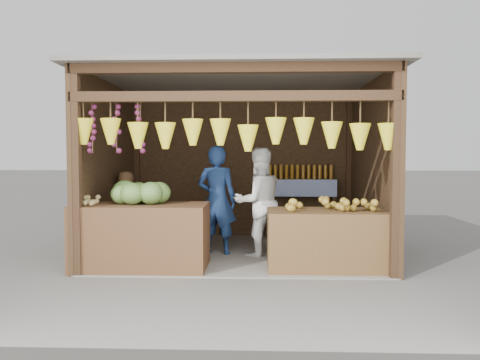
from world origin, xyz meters
The scene contains 12 objects.
ground centered at (0.00, 0.00, 0.00)m, with size 80.00×80.00×0.00m, color #514F49.
stall_structure centered at (-0.03, -0.04, 1.67)m, with size 4.30×3.30×2.66m.
back_shelf centered at (1.05, 1.28, 0.87)m, with size 1.25×0.32×1.32m.
counter_left centered at (-1.23, -1.04, 0.43)m, with size 1.71×0.85×0.85m, color #4E2F1A.
counter_right centered at (1.18, -0.96, 0.39)m, with size 1.53×0.85×0.77m, color #4E351A.
stool centered at (-1.75, 0.06, 0.14)m, with size 0.29×0.29×0.27m, color black.
man_standing centered at (-0.32, -0.13, 0.82)m, with size 0.60×0.39×1.64m, color navy.
woman_standing centered at (0.30, -0.18, 0.80)m, with size 0.78×0.61×1.61m, color white.
vendor_seated centered at (-1.75, 0.06, 0.76)m, with size 0.48×0.31×0.98m, color brown.
melon_pile centered at (-1.25, -0.97, 1.01)m, with size 1.00×0.50×0.32m, color #1C5115, non-canonical shape.
tanfruit_pile centered at (-1.91, -1.14, 0.92)m, with size 0.34×0.40×0.13m, color olive, non-canonical shape.
mango_pile centered at (1.20, -0.95, 0.88)m, with size 1.40×0.64×0.22m, color #B94F18, non-canonical shape.
Camera 1 is at (0.28, -7.08, 1.49)m, focal length 35.00 mm.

